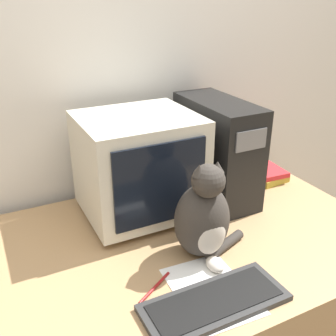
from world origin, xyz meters
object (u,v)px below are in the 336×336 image
(keyboard, at_px, (215,302))
(pen, at_px, (155,287))
(book_stack, at_px, (263,172))
(computer_tower, at_px, (217,150))
(cat, at_px, (204,217))
(crt_monitor, at_px, (139,166))

(keyboard, bearing_deg, pen, 131.91)
(book_stack, bearing_deg, keyboard, -137.65)
(keyboard, xyz_separation_m, book_stack, (0.66, 0.60, 0.02))
(computer_tower, height_order, keyboard, computer_tower)
(cat, relative_size, book_stack, 1.57)
(computer_tower, xyz_separation_m, cat, (-0.27, -0.34, -0.06))
(keyboard, relative_size, book_stack, 1.93)
(computer_tower, bearing_deg, crt_monitor, -179.97)
(computer_tower, height_order, cat, computer_tower)
(keyboard, distance_m, cat, 0.27)
(pen, bearing_deg, crt_monitor, 72.20)
(book_stack, xyz_separation_m, pen, (-0.78, -0.46, -0.02))
(book_stack, bearing_deg, cat, -146.01)
(computer_tower, distance_m, keyboard, 0.69)
(cat, xyz_separation_m, book_stack, (0.56, 0.38, -0.12))
(computer_tower, height_order, pen, computer_tower)
(crt_monitor, distance_m, book_stack, 0.67)
(keyboard, relative_size, pen, 3.07)
(keyboard, bearing_deg, crt_monitor, 88.81)
(keyboard, height_order, pen, keyboard)
(crt_monitor, xyz_separation_m, pen, (-0.13, -0.42, -0.20))
(computer_tower, relative_size, book_stack, 1.97)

